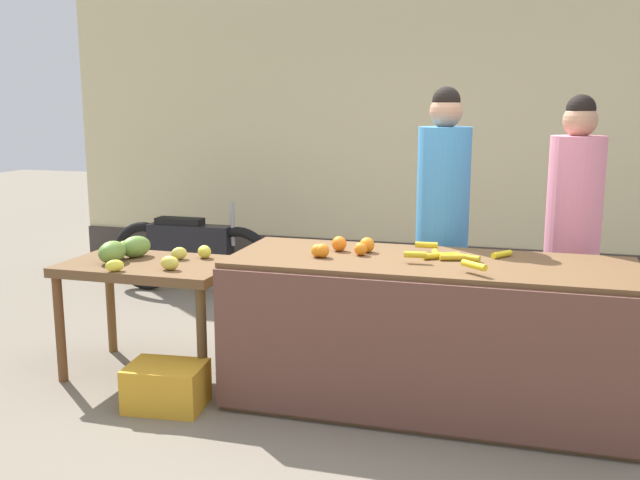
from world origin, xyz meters
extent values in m
plane|color=#756B5B|center=(0.00, 0.00, 0.00)|extent=(24.00, 24.00, 0.00)
cube|color=beige|center=(0.00, 3.13, 1.64)|extent=(7.86, 0.20, 3.27)
cube|color=#3F3833|center=(0.00, 3.02, 0.18)|extent=(7.86, 0.04, 0.36)
cube|color=brown|center=(0.34, 0.00, 0.43)|extent=(2.28, 0.82, 0.87)
cube|color=brown|center=(0.34, -0.42, 0.43)|extent=(2.28, 0.03, 0.81)
cube|color=brown|center=(-1.44, 0.00, 0.71)|extent=(1.08, 0.68, 0.06)
cylinder|color=brown|center=(-1.92, -0.29, 0.34)|extent=(0.06, 0.06, 0.68)
cylinder|color=brown|center=(-0.95, -0.29, 0.34)|extent=(0.06, 0.06, 0.68)
cylinder|color=brown|center=(-1.92, 0.29, 0.34)|extent=(0.06, 0.06, 0.68)
cylinder|color=brown|center=(-0.95, 0.29, 0.34)|extent=(0.06, 0.06, 0.68)
cylinder|color=yellow|center=(0.73, 0.18, 0.89)|extent=(0.12, 0.14, 0.04)
cylinder|color=gold|center=(0.55, 0.04, 0.89)|extent=(0.16, 0.09, 0.04)
cylinder|color=gold|center=(0.47, 0.02, 0.89)|extent=(0.15, 0.07, 0.04)
cylinder|color=gold|center=(0.44, 0.07, 0.89)|extent=(0.12, 0.09, 0.04)
cylinder|color=gold|center=(0.36, 0.02, 0.89)|extent=(0.12, 0.10, 0.04)
cylinder|color=yellow|center=(0.37, 0.09, 0.89)|extent=(0.06, 0.13, 0.04)
cylinder|color=gold|center=(0.30, 0.18, 0.92)|extent=(0.13, 0.04, 0.04)
cylinder|color=yellow|center=(0.61, -0.28, 0.92)|extent=(0.14, 0.13, 0.04)
cylinder|color=gold|center=(0.28, -0.11, 0.92)|extent=(0.13, 0.05, 0.04)
sphere|color=orange|center=(-0.21, 0.09, 0.91)|extent=(0.09, 0.09, 0.09)
sphere|color=orange|center=(-0.26, -0.11, 0.91)|extent=(0.08, 0.08, 0.08)
sphere|color=orange|center=(-0.29, -0.11, 0.91)|extent=(0.08, 0.08, 0.08)
sphere|color=orange|center=(-0.04, 0.11, 0.91)|extent=(0.09, 0.09, 0.09)
sphere|color=orange|center=(-0.06, 0.01, 0.91)|extent=(0.08, 0.08, 0.08)
ellipsoid|color=yellow|center=(-1.15, 0.21, 0.79)|extent=(0.13, 0.13, 0.09)
ellipsoid|color=#D2D247|center=(-1.75, 0.23, 0.78)|extent=(0.11, 0.07, 0.08)
ellipsoid|color=yellow|center=(-1.61, 0.10, 0.79)|extent=(0.13, 0.13, 0.09)
ellipsoid|color=#D5CA4B|center=(-1.29, 0.12, 0.79)|extent=(0.12, 0.12, 0.08)
ellipsoid|color=#DACB47|center=(-1.21, -0.16, 0.79)|extent=(0.12, 0.08, 0.09)
ellipsoid|color=yellow|center=(-1.69, 0.05, 0.79)|extent=(0.12, 0.12, 0.08)
ellipsoid|color=yellow|center=(-1.51, -0.29, 0.78)|extent=(0.13, 0.12, 0.07)
ellipsoid|color=olive|center=(-1.60, 0.11, 0.81)|extent=(0.21, 0.26, 0.14)
ellipsoid|color=olive|center=(-1.65, -0.08, 0.81)|extent=(0.15, 0.23, 0.14)
cylinder|color=#33333D|center=(0.34, 0.66, 0.36)|extent=(0.29, 0.29, 0.72)
cylinder|color=#3F8CCC|center=(0.34, 0.66, 1.16)|extent=(0.34, 0.34, 0.88)
sphere|color=tan|center=(0.34, 0.66, 1.69)|extent=(0.21, 0.21, 0.21)
sphere|color=black|center=(0.34, 0.66, 1.76)|extent=(0.18, 0.18, 0.18)
cylinder|color=#33333D|center=(1.15, 0.74, 0.35)|extent=(0.29, 0.29, 0.69)
cylinder|color=pink|center=(1.15, 0.74, 1.12)|extent=(0.34, 0.34, 0.85)
sphere|color=tan|center=(1.15, 0.74, 1.64)|extent=(0.21, 0.21, 0.21)
sphere|color=black|center=(1.15, 0.74, 1.71)|extent=(0.18, 0.18, 0.18)
torus|color=black|center=(-1.62, 1.89, 0.33)|extent=(0.65, 0.09, 0.65)
torus|color=black|center=(-2.57, 1.89, 0.33)|extent=(0.65, 0.09, 0.65)
cube|color=black|center=(-2.09, 1.89, 0.51)|extent=(0.80, 0.18, 0.28)
cube|color=black|center=(-2.19, 1.89, 0.67)|extent=(0.44, 0.16, 0.08)
cylinder|color=gray|center=(-1.67, 1.89, 0.68)|extent=(0.04, 0.04, 0.40)
cube|color=gold|center=(-1.09, -0.47, 0.13)|extent=(0.47, 0.36, 0.26)
ellipsoid|color=maroon|center=(-0.65, 0.79, 0.29)|extent=(0.39, 0.34, 0.58)
camera|label=1|loc=(0.84, -3.95, 1.74)|focal=39.92mm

